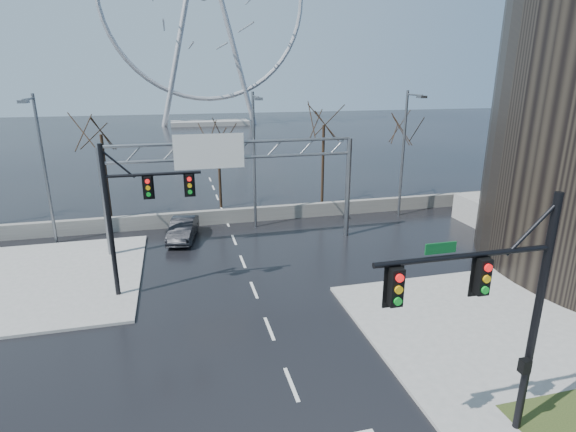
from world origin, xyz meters
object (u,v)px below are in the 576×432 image
object	(u,v)px
sign_gantry	(228,171)
car	(183,229)
ferris_wheel	(204,4)
signal_mast_near	(502,301)
signal_mast_far	(132,207)

from	to	relation	value
sign_gantry	car	xyz separation A→B (m)	(-3.07, 2.04, -4.43)
sign_gantry	ferris_wheel	size ratio (longest dim) A/B	0.32
signal_mast_near	car	bearing A→B (deg)	112.20
sign_gantry	ferris_wheel	distance (m)	82.91
signal_mast_far	sign_gantry	bearing A→B (deg)	47.53
ferris_wheel	signal_mast_far	bearing A→B (deg)	-97.20
signal_mast_far	ferris_wheel	xyz separation A→B (m)	(10.87, 86.04, 21.30)
signal_mast_near	signal_mast_far	size ratio (longest dim) A/B	1.00
car	signal_mast_near	bearing A→B (deg)	-56.20
signal_mast_near	sign_gantry	world-z (taller)	signal_mast_near
sign_gantry	ferris_wheel	world-z (taller)	ferris_wheel
signal_mast_far	ferris_wheel	size ratio (longest dim) A/B	0.16
sign_gantry	car	bearing A→B (deg)	146.39
signal_mast_near	ferris_wheel	xyz separation A→B (m)	(-0.14, 99.04, 21.26)
ferris_wheel	car	size ratio (longest dim) A/B	11.09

